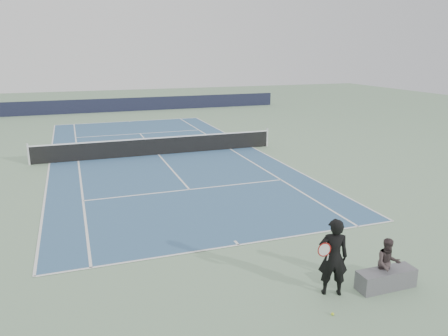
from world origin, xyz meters
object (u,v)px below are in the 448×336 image
object	(u,v)px
tennis_net	(158,146)
tennis_ball	(333,314)
tennis_player	(333,257)
spectator_bench	(387,271)

from	to	relation	value
tennis_net	tennis_ball	size ratio (longest dim) A/B	195.46
tennis_net	tennis_player	size ratio (longest dim) A/B	6.92
tennis_net	tennis_player	xyz separation A→B (m)	(1.10, -15.00, 0.43)
tennis_ball	spectator_bench	world-z (taller)	spectator_bench
tennis_ball	spectator_bench	bearing A→B (deg)	16.94
tennis_player	tennis_ball	world-z (taller)	tennis_player
tennis_net	spectator_bench	xyz separation A→B (m)	(2.47, -15.21, -0.06)
tennis_ball	spectator_bench	distance (m)	1.94
tennis_net	spectator_bench	distance (m)	15.41
tennis_net	spectator_bench	world-z (taller)	spectator_bench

